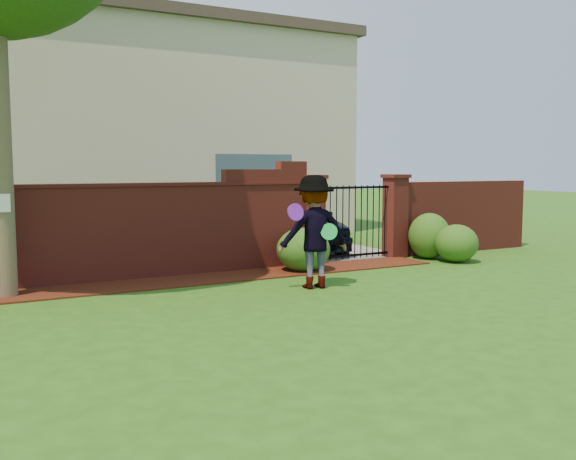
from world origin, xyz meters
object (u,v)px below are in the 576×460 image
frisbee_purple (296,212)px  man (314,232)px  frisbee_green (329,232)px  car (298,222)px

frisbee_purple → man: bearing=19.3°
frisbee_purple → frisbee_green: (0.60, -0.08, -0.34)m
man → frisbee_purple: (-0.46, -0.16, 0.36)m
man → frisbee_green: size_ratio=6.85×
frisbee_purple → frisbee_green: 0.69m
car → frisbee_green: 4.93m
frisbee_purple → frisbee_green: frisbee_purple is taller
car → frisbee_green: size_ratio=14.72×
frisbee_purple → frisbee_green: size_ratio=1.03×
car → frisbee_purple: 5.16m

